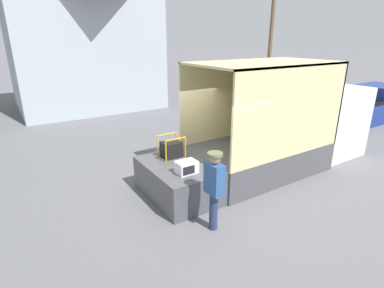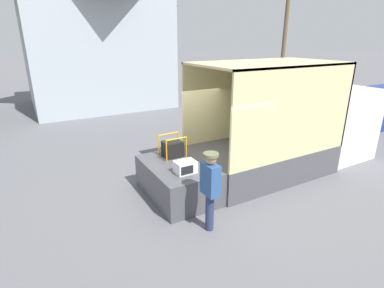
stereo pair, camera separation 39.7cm
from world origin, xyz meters
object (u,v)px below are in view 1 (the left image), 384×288
box_truck (294,132)px  utility_pole (271,35)px  worker_person (214,183)px  microwave (187,167)px  portable_generator (172,149)px  pickup_truck_blue (371,106)px

box_truck → utility_pole: bearing=47.5°
worker_person → box_truck: bearing=20.2°
microwave → worker_person: (-0.03, -1.12, 0.06)m
portable_generator → pickup_truck_blue: 12.04m
pickup_truck_blue → box_truck: bearing=-169.0°
utility_pole → microwave: bearing=-142.5°
worker_person → utility_pole: size_ratio=0.22×
microwave → portable_generator: portable_generator is taller
box_truck → pickup_truck_blue: size_ratio=1.22×
microwave → portable_generator: bearing=78.6°
worker_person → portable_generator: bearing=83.6°
pickup_truck_blue → microwave: bearing=-170.5°
microwave → worker_person: 1.12m
box_truck → pickup_truck_blue: box_truck is taller
box_truck → worker_person: size_ratio=3.55×
box_truck → portable_generator: 4.32m
portable_generator → worker_person: size_ratio=0.35×
worker_person → utility_pole: (13.43, 11.39, 3.02)m
portable_generator → utility_pole: bearing=34.8°
box_truck → microwave: box_truck is taller
box_truck → utility_pole: 13.54m
microwave → portable_generator: (0.22, 1.09, 0.07)m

